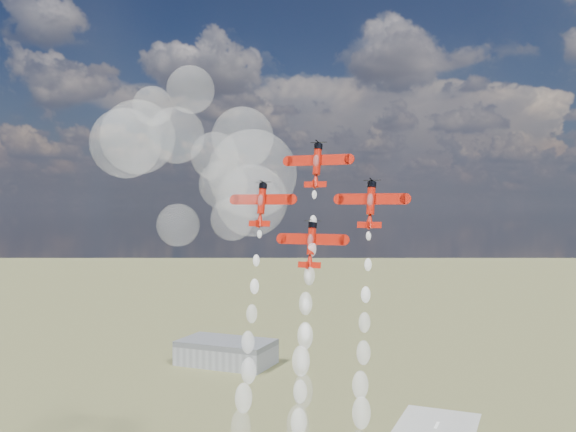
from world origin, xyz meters
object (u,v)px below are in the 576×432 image
(plane_left, at_px, (262,203))
(plane_right, at_px, (371,203))
(hangar, at_px, (226,352))
(plane_lead, at_px, (317,164))
(plane_slot, at_px, (311,243))

(plane_left, height_order, plane_right, same)
(hangar, height_order, plane_lead, plane_lead)
(plane_left, bearing_deg, hangar, 120.63)
(plane_left, distance_m, plane_slot, 14.96)
(plane_lead, xyz_separation_m, plane_right, (12.26, -1.75, -8.40))
(plane_right, bearing_deg, hangar, 126.37)
(plane_left, height_order, plane_slot, plane_left)
(hangar, distance_m, plane_left, 212.73)
(plane_lead, distance_m, plane_right, 14.96)
(plane_left, xyz_separation_m, plane_right, (24.51, 0.00, 0.00))
(plane_slot, bearing_deg, plane_left, 171.86)
(plane_lead, distance_m, plane_slot, 17.16)
(plane_slot, bearing_deg, plane_lead, 90.00)
(hangar, xyz_separation_m, plane_right, (124.97, -169.67, 79.83))
(plane_slot, bearing_deg, hangar, 123.32)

